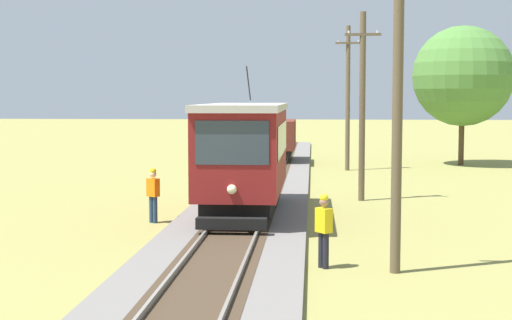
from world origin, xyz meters
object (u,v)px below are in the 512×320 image
object	(u,v)px
red_tram	(245,153)
utility_pole_near_tram	(397,106)
track_worker	(324,227)
second_worker	(153,193)
freight_car	(275,138)
utility_pole_far	(348,96)
utility_pole_mid	(362,104)
tree_left_near	(463,76)

from	to	relation	value
red_tram	utility_pole_near_tram	bearing A→B (deg)	-61.64
track_worker	second_worker	bearing A→B (deg)	-87.25
utility_pole_near_tram	red_tram	bearing A→B (deg)	118.36
freight_car	utility_pole_far	xyz separation A→B (m)	(4.19, -3.83, 2.51)
red_tram	freight_car	distance (m)	20.82
red_tram	freight_car	bearing A→B (deg)	90.01
red_tram	utility_pole_far	size ratio (longest dim) A/B	1.08
utility_pole_far	second_worker	distance (m)	19.80
utility_pole_mid	track_worker	bearing A→B (deg)	-97.79
second_worker	tree_left_near	bearing A→B (deg)	-179.70
freight_car	utility_pole_mid	xyz separation A→B (m)	(4.19, -16.18, 2.21)
track_worker	tree_left_near	bearing A→B (deg)	-145.51
red_tram	utility_pole_far	xyz separation A→B (m)	(4.18, 16.98, 1.87)
second_worker	tree_left_near	xyz separation A→B (m)	(13.91, 21.82, 4.28)
utility_pole_mid	red_tram	bearing A→B (deg)	-132.12
utility_pole_mid	track_worker	xyz separation A→B (m)	(-1.65, -12.03, -2.78)
tree_left_near	second_worker	bearing A→B (deg)	-122.51
freight_car	utility_pole_near_tram	distance (m)	28.96
utility_pole_far	tree_left_near	size ratio (longest dim) A/B	0.97
tree_left_near	red_tram	bearing A→B (deg)	-118.29
utility_pole_far	utility_pole_mid	bearing A→B (deg)	-90.00
utility_pole_far	track_worker	world-z (taller)	utility_pole_far
freight_car	utility_pole_near_tram	bearing A→B (deg)	-81.66
freight_car	second_worker	world-z (taller)	freight_car
second_worker	tree_left_near	size ratio (longest dim) A/B	0.22
track_worker	red_tram	bearing A→B (deg)	-109.62
red_tram	second_worker	world-z (taller)	red_tram
track_worker	tree_left_near	size ratio (longest dim) A/B	0.22
utility_pole_near_tram	utility_pole_mid	world-z (taller)	utility_pole_near_tram
utility_pole_mid	utility_pole_far	xyz separation A→B (m)	(0.00, 12.35, 0.30)
tree_left_near	utility_pole_mid	bearing A→B (deg)	-113.36
utility_pole_far	tree_left_near	bearing A→B (deg)	27.43
track_worker	second_worker	world-z (taller)	same
track_worker	tree_left_near	distance (m)	29.53
utility_pole_mid	tree_left_near	world-z (taller)	tree_left_near
utility_pole_far	track_worker	distance (m)	24.63
utility_pole_far	second_worker	xyz separation A→B (m)	(-7.03, -18.25, -3.08)
freight_car	track_worker	distance (m)	28.33
red_tram	utility_pole_mid	distance (m)	6.43
freight_car	utility_pole_near_tram	size ratio (longest dim) A/B	0.69
red_tram	utility_pole_near_tram	distance (m)	8.96
freight_car	second_worker	xyz separation A→B (m)	(-2.84, -22.09, -0.57)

